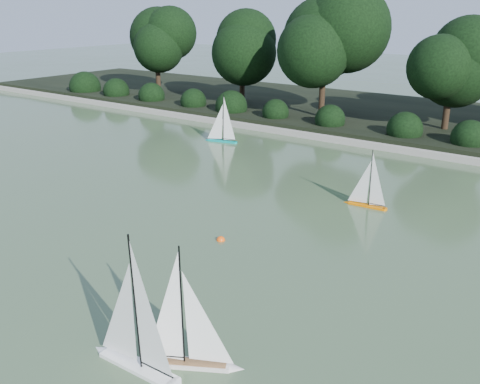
# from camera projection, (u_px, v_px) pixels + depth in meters

# --- Properties ---
(ground) EXTENTS (80.00, 80.00, 0.00)m
(ground) POSITION_uv_depth(u_px,v_px,m) (160.00, 266.00, 8.42)
(ground) COLOR #415633
(ground) RESTS_ON ground
(pond_coping) EXTENTS (40.00, 0.35, 0.18)m
(pond_coping) POSITION_uv_depth(u_px,v_px,m) (382.00, 146.00, 15.24)
(pond_coping) COLOR gray
(pond_coping) RESTS_ON ground
(far_bank) EXTENTS (40.00, 8.00, 0.30)m
(far_bank) POSITION_uv_depth(u_px,v_px,m) (428.00, 121.00, 18.26)
(far_bank) COLOR black
(far_bank) RESTS_ON ground
(tree_line) EXTENTS (26.31, 3.93, 4.39)m
(tree_line) POSITION_uv_depth(u_px,v_px,m) (463.00, 51.00, 15.56)
(tree_line) COLOR black
(tree_line) RESTS_ON ground
(shrub_hedge) EXTENTS (29.10, 1.10, 1.10)m
(shrub_hedge) POSITION_uv_depth(u_px,v_px,m) (395.00, 128.00, 15.80)
(shrub_hedge) COLOR black
(shrub_hedge) RESTS_ON ground
(sailboat_white_a) EXTENTS (1.31, 0.25, 1.79)m
(sailboat_white_a) POSITION_uv_depth(u_px,v_px,m) (131.00, 344.00, 5.99)
(sailboat_white_a) COLOR white
(sailboat_white_a) RESTS_ON ground
(sailboat_white_b) EXTENTS (1.09, 0.72, 1.61)m
(sailboat_white_b) POSITION_uv_depth(u_px,v_px,m) (196.00, 347.00, 6.00)
(sailboat_white_b) COLOR silver
(sailboat_white_b) RESTS_ON ground
(sailboat_orange) EXTENTS (0.94, 0.21, 1.28)m
(sailboat_orange) POSITION_uv_depth(u_px,v_px,m) (364.00, 197.00, 10.88)
(sailboat_orange) COLOR orange
(sailboat_orange) RESTS_ON ground
(sailboat_teal) EXTENTS (1.10, 0.41, 1.50)m
(sailboat_teal) POSITION_uv_depth(u_px,v_px,m) (219.00, 134.00, 16.06)
(sailboat_teal) COLOR #03918B
(sailboat_teal) RESTS_ON ground
(race_buoy) EXTENTS (0.15, 0.15, 0.15)m
(race_buoy) POSITION_uv_depth(u_px,v_px,m) (221.00, 240.00, 9.33)
(race_buoy) COLOR #FF550D
(race_buoy) RESTS_ON ground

